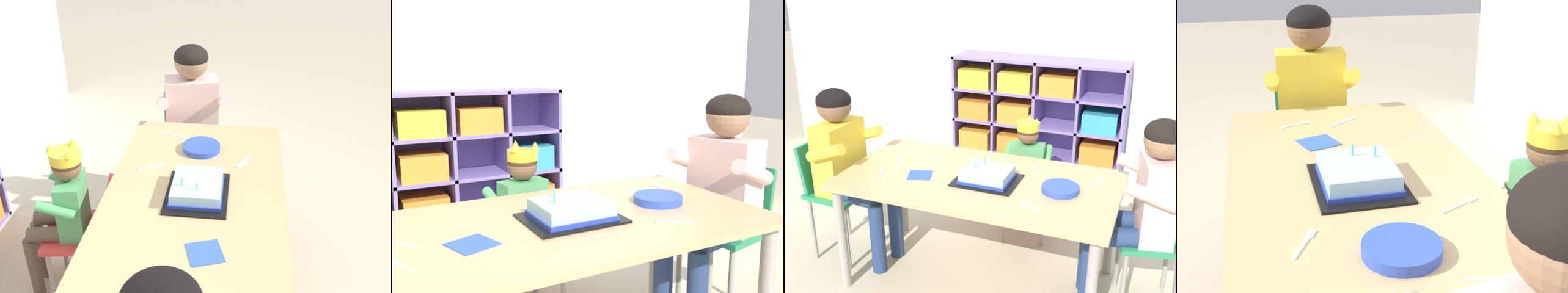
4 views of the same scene
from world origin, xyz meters
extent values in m
cube|color=tan|center=(0.00, 0.00, 0.62)|extent=(1.46, 0.78, 0.02)
cylinder|color=#9E9993|center=(0.67, -0.33, 0.30)|extent=(0.05, 0.05, 0.61)
cylinder|color=#9E9993|center=(0.67, 0.33, 0.30)|extent=(0.05, 0.05, 0.61)
cube|color=red|center=(0.10, 0.57, 0.33)|extent=(0.36, 0.36, 0.03)
cube|color=red|center=(0.12, 0.42, 0.46)|extent=(0.29, 0.10, 0.22)
cylinder|color=gray|center=(0.20, 0.71, 0.16)|extent=(0.02, 0.02, 0.32)
cylinder|color=gray|center=(-0.05, 0.67, 0.16)|extent=(0.02, 0.02, 0.32)
cylinder|color=gray|center=(0.24, 0.46, 0.16)|extent=(0.02, 0.02, 0.32)
cylinder|color=gray|center=(-0.01, 0.42, 0.16)|extent=(0.02, 0.02, 0.32)
cube|color=#4C9E5B|center=(0.10, 0.58, 0.49)|extent=(0.22, 0.14, 0.29)
sphere|color=brown|center=(0.10, 0.58, 0.71)|extent=(0.13, 0.13, 0.13)
ellipsoid|color=#472D19|center=(0.10, 0.58, 0.73)|extent=(0.14, 0.14, 0.10)
cylinder|color=yellow|center=(0.10, 0.58, 0.76)|extent=(0.14, 0.14, 0.05)
cone|color=yellow|center=(0.09, 0.64, 0.80)|extent=(0.04, 0.04, 0.04)
cone|color=yellow|center=(0.15, 0.56, 0.80)|extent=(0.04, 0.04, 0.04)
cone|color=yellow|center=(0.05, 0.54, 0.80)|extent=(0.04, 0.04, 0.04)
cylinder|color=brown|center=(0.15, 0.69, 0.37)|extent=(0.10, 0.22, 0.07)
cylinder|color=brown|center=(0.02, 0.67, 0.37)|extent=(0.10, 0.22, 0.07)
cylinder|color=brown|center=(0.13, 0.79, 0.17)|extent=(0.06, 0.06, 0.34)
cylinder|color=brown|center=(0.00, 0.77, 0.17)|extent=(0.06, 0.06, 0.34)
cylinder|color=#4C9E5B|center=(0.22, 0.64, 0.55)|extent=(0.07, 0.18, 0.10)
cylinder|color=#4C9E5B|center=(-0.03, 0.60, 0.55)|extent=(0.07, 0.18, 0.10)
cube|color=#238451|center=(0.89, 0.11, 0.41)|extent=(0.38, 0.39, 0.03)
cube|color=#238451|center=(1.03, 0.14, 0.56)|extent=(0.13, 0.32, 0.28)
cylinder|color=gray|center=(0.73, 0.22, 0.20)|extent=(0.02, 0.02, 0.40)
cylinder|color=gray|center=(0.79, -0.05, 0.20)|extent=(0.02, 0.02, 0.40)
cylinder|color=gray|center=(0.98, 0.28, 0.20)|extent=(0.02, 0.02, 0.40)
cylinder|color=gray|center=(1.04, 0.01, 0.20)|extent=(0.02, 0.02, 0.40)
cube|color=beige|center=(0.89, 0.11, 0.63)|extent=(0.22, 0.33, 0.42)
sphere|color=#997051|center=(0.89, 0.11, 0.94)|extent=(0.19, 0.19, 0.19)
ellipsoid|color=black|center=(0.89, 0.11, 0.96)|extent=(0.19, 0.19, 0.14)
cylinder|color=navy|center=(0.72, 0.17, 0.45)|extent=(0.31, 0.16, 0.10)
cylinder|color=navy|center=(0.76, -0.01, 0.45)|extent=(0.31, 0.16, 0.10)
cylinder|color=navy|center=(0.57, 0.14, 0.21)|extent=(0.08, 0.08, 0.42)
cylinder|color=navy|center=(0.61, -0.04, 0.21)|extent=(0.08, 0.08, 0.42)
cylinder|color=beige|center=(0.79, 0.27, 0.72)|extent=(0.26, 0.11, 0.14)
cylinder|color=beige|center=(0.86, -0.06, 0.72)|extent=(0.26, 0.11, 0.14)
cube|color=black|center=(0.05, -0.01, 0.64)|extent=(0.33, 0.26, 0.01)
cube|color=#9ED1EF|center=(0.05, -0.01, 0.67)|extent=(0.24, 0.21, 0.06)
cube|color=#283DB2|center=(0.05, -0.01, 0.65)|extent=(0.25, 0.22, 0.02)
cylinder|color=#4CB2E5|center=(0.01, 0.05, 0.72)|extent=(0.01, 0.01, 0.04)
cylinder|color=#4CB2E5|center=(-0.01, -0.01, 0.72)|extent=(0.01, 0.01, 0.04)
cylinder|color=blue|center=(0.43, 0.01, 0.65)|extent=(0.19, 0.19, 0.03)
cube|color=#3356B7|center=(-0.31, -0.08, 0.63)|extent=(0.16, 0.16, 0.00)
cube|color=white|center=(0.25, 0.21, 0.63)|extent=(0.05, 0.09, 0.00)
cube|color=white|center=(0.22, 0.27, 0.63)|extent=(0.03, 0.04, 0.00)
cube|color=white|center=(-0.49, 0.03, 0.63)|extent=(0.07, 0.09, 0.00)
cube|color=white|center=(0.36, -0.21, 0.63)|extent=(0.09, 0.05, 0.00)
cube|color=white|center=(0.30, -0.18, 0.63)|extent=(0.04, 0.03, 0.00)
cube|color=white|center=(0.57, 0.17, 0.63)|extent=(0.04, 0.11, 0.00)
cube|color=white|center=(0.59, 0.24, 0.63)|extent=(0.03, 0.04, 0.00)
camera|label=1|loc=(-1.56, -0.18, 1.77)|focal=42.16mm
camera|label=2|loc=(-0.65, -1.39, 1.15)|focal=43.17mm
camera|label=3|loc=(0.88, -2.21, 1.74)|focal=45.52mm
camera|label=4|loc=(1.40, -0.29, 1.30)|focal=47.77mm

